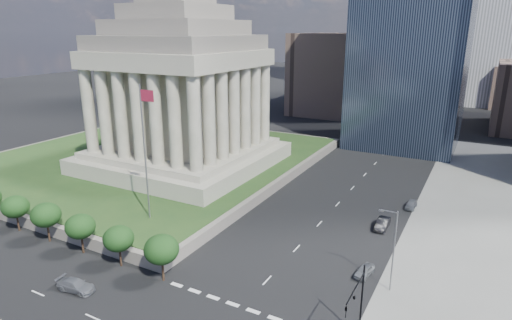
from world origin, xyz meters
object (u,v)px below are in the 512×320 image
Objects in this scene: parked_sedan_near at (364,271)px; parked_sedan_far at (411,205)px; war_memorial at (180,70)px; parked_sedan_mid at (383,224)px; street_lamp_north at (393,246)px; flagpole at (145,146)px; traffic_signal_ne at (357,301)px; suv_grey at (76,285)px.

parked_sedan_near is 24.58m from parked_sedan_far.
parked_sedan_mid is (43.00, -6.92, -20.63)m from war_memorial.
street_lamp_north is 17.36m from parked_sedan_mid.
parked_sedan_mid is (30.83, 17.08, -12.34)m from flagpole.
parked_sedan_far reaches higher than parked_sedan_near.
flagpole reaches higher than parked_sedan_mid.
parked_sedan_far is (1.46, 24.53, 0.02)m from parked_sedan_near.
flagpole is 2.50× the size of traffic_signal_ne.
parked_sedan_near is (44.04, -21.30, -20.76)m from war_memorial.
flagpole is at bearing 163.29° from traffic_signal_ne.
parked_sedan_mid is at bearing 103.31° from parked_sedan_near.
parked_sedan_mid reaches higher than suv_grey.
parked_sedan_near is at bearing 152.66° from street_lamp_north.
war_memorial reaches higher than street_lamp_north.
war_memorial is 8.19× the size of suv_grey.
traffic_signal_ne is 0.80× the size of street_lamp_north.
war_memorial is 28.16m from flagpole.
traffic_signal_ne is 1.71× the size of parked_sedan_mid.
war_memorial is at bearing 143.58° from traffic_signal_ne.
war_memorial reaches higher than flagpole.
suv_grey is 1.02× the size of parked_sedan_mid.
parked_sedan_mid is (-3.50, 27.39, -4.48)m from traffic_signal_ne.
traffic_signal_ne is at bearing -83.32° from parked_sedan_mid.
war_memorial is 3.90× the size of street_lamp_north.
war_memorial reaches higher than suv_grey.
parked_sedan_far is at bearing 95.77° from parked_sedan_near.
traffic_signal_ne is 1.68× the size of suv_grey.
flagpole is 44.81m from parked_sedan_far.
parked_sedan_mid is (-1.04, 14.38, 0.13)m from parked_sedan_near.
flagpole is (12.17, -24.00, -8.29)m from war_memorial.
flagpole reaches higher than suv_grey.
street_lamp_north is at bearing 85.81° from traffic_signal_ne.
parked_sedan_mid is 10.46m from parked_sedan_far.
parked_sedan_near is 0.80× the size of parked_sedan_mid.
street_lamp_north reaches higher than parked_sedan_near.
street_lamp_north is 2.59× the size of parked_sedan_far.
flagpole is 36.69m from traffic_signal_ne.
flagpole is at bearing -165.98° from parked_sedan_near.
suv_grey is at bearing -78.77° from flagpole.
flagpole is 5.35× the size of parked_sedan_near.
parked_sedan_far is (45.50, 3.24, -20.74)m from war_memorial.
suv_grey is at bearing -69.12° from war_memorial.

